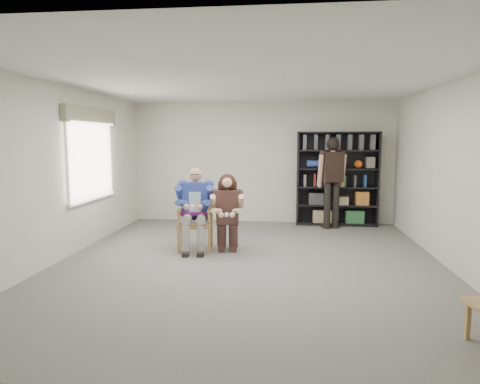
# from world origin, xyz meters

# --- Properties ---
(room_shell) EXTENTS (6.00, 7.00, 2.80)m
(room_shell) POSITION_xyz_m (0.00, 0.00, 1.40)
(room_shell) COLOR silver
(room_shell) RESTS_ON ground
(floor) EXTENTS (6.00, 7.00, 0.01)m
(floor) POSITION_xyz_m (0.00, 0.00, 0.00)
(floor) COLOR #61605A
(floor) RESTS_ON ground
(window_left) EXTENTS (0.16, 2.00, 1.75)m
(window_left) POSITION_xyz_m (-2.95, 1.00, 1.63)
(window_left) COLOR white
(window_left) RESTS_ON room_shell
(armchair) EXTENTS (0.71, 0.69, 1.12)m
(armchair) POSITION_xyz_m (-1.00, 0.75, 0.56)
(armchair) COLOR olive
(armchair) RESTS_ON floor
(seated_man) EXTENTS (0.71, 0.93, 1.45)m
(seated_man) POSITION_xyz_m (-1.00, 0.75, 0.73)
(seated_man) COLOR navy
(seated_man) RESTS_ON floor
(kneeling_woman) EXTENTS (0.65, 0.95, 1.33)m
(kneeling_woman) POSITION_xyz_m (-0.42, 0.63, 0.66)
(kneeling_woman) COLOR #392320
(kneeling_woman) RESTS_ON floor
(bookshelf) EXTENTS (1.80, 0.38, 2.10)m
(bookshelf) POSITION_xyz_m (1.70, 3.28, 1.05)
(bookshelf) COLOR black
(bookshelf) RESTS_ON floor
(standing_man) EXTENTS (0.68, 0.53, 1.96)m
(standing_man) POSITION_xyz_m (1.55, 2.87, 0.98)
(standing_man) COLOR black
(standing_man) RESTS_ON floor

